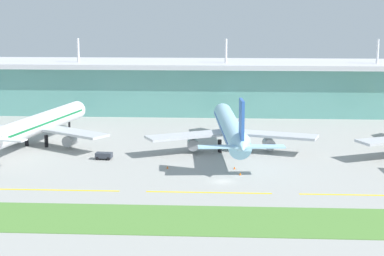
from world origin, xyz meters
TOP-DOWN VIEW (x-y plane):
  - ground_plane at (0.00, 0.00)m, footprint 600.00×600.00m
  - terminal_building at (-0.00, 101.54)m, footprint 288.00×34.00m
  - airliner_near_middle at (-54.92, 37.08)m, footprint 47.85×62.16m
  - airliner_center at (1.86, 32.92)m, footprint 48.60×65.41m
  - taxiway_stripe_mid_west at (-37.00, -9.32)m, footprint 28.00×0.70m
  - taxiway_stripe_centre at (-3.00, -9.32)m, footprint 28.00×0.70m
  - taxiway_stripe_mid_east at (31.00, -9.32)m, footprint 28.00×0.70m
  - grass_verge at (0.00, -28.38)m, footprint 300.00×18.00m
  - pushback_tug at (-32.29, 20.68)m, footprint 4.62×2.90m
  - safety_cone_left_wingtip at (-14.21, 11.66)m, footprint 0.56×0.56m
  - safety_cone_nose_front at (4.24, 6.29)m, footprint 0.56×0.56m
  - safety_cone_right_wingtip at (2.88, 12.09)m, footprint 0.56×0.56m

SIDE VIEW (x-z plane):
  - ground_plane at x=0.00m, z-range 0.00..0.00m
  - taxiway_stripe_mid_west at x=-37.00m, z-range 0.00..0.04m
  - taxiway_stripe_centre at x=-3.00m, z-range 0.00..0.04m
  - taxiway_stripe_mid_east at x=31.00m, z-range 0.00..0.04m
  - grass_verge at x=0.00m, z-range 0.00..0.10m
  - safety_cone_left_wingtip at x=-14.21m, z-range 0.00..0.70m
  - safety_cone_nose_front at x=4.24m, z-range 0.00..0.70m
  - safety_cone_right_wingtip at x=2.88m, z-range 0.00..0.70m
  - pushback_tug at x=-32.29m, z-range 0.18..2.03m
  - airliner_near_middle at x=-54.92m, z-range -3.00..15.90m
  - airliner_center at x=1.86m, z-range -3.00..15.90m
  - terminal_building at x=0.00m, z-range -4.30..24.35m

